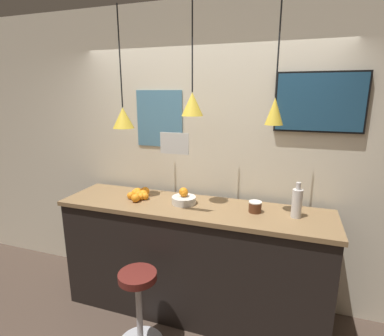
{
  "coord_description": "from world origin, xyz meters",
  "views": [
    {
      "loc": [
        0.81,
        -1.85,
        2.07
      ],
      "look_at": [
        0.0,
        0.55,
        1.44
      ],
      "focal_mm": 28.0,
      "sensor_mm": 36.0,
      "label": 1
    }
  ],
  "objects_px": {
    "bar_stool": "(139,301)",
    "juice_bottle": "(297,203)",
    "mounted_tv": "(320,102)",
    "fruit_bowl": "(184,198)",
    "spread_jar": "(255,207)"
  },
  "relations": [
    {
      "from": "fruit_bowl",
      "to": "spread_jar",
      "type": "bearing_deg",
      "value": -0.13
    },
    {
      "from": "fruit_bowl",
      "to": "spread_jar",
      "type": "distance_m",
      "value": 0.64
    },
    {
      "from": "bar_stool",
      "to": "mounted_tv",
      "type": "xyz_separation_m",
      "value": [
        1.28,
        0.91,
        1.57
      ]
    },
    {
      "from": "bar_stool",
      "to": "fruit_bowl",
      "type": "relative_size",
      "value": 3.09
    },
    {
      "from": "bar_stool",
      "to": "mounted_tv",
      "type": "distance_m",
      "value": 2.22
    },
    {
      "from": "juice_bottle",
      "to": "spread_jar",
      "type": "height_order",
      "value": "juice_bottle"
    },
    {
      "from": "bar_stool",
      "to": "juice_bottle",
      "type": "relative_size",
      "value": 2.33
    },
    {
      "from": "juice_bottle",
      "to": "mounted_tv",
      "type": "bearing_deg",
      "value": 70.48
    },
    {
      "from": "bar_stool",
      "to": "fruit_bowl",
      "type": "xyz_separation_m",
      "value": [
        0.18,
        0.58,
        0.71
      ]
    },
    {
      "from": "fruit_bowl",
      "to": "spread_jar",
      "type": "height_order",
      "value": "fruit_bowl"
    },
    {
      "from": "bar_stool",
      "to": "fruit_bowl",
      "type": "height_order",
      "value": "fruit_bowl"
    },
    {
      "from": "fruit_bowl",
      "to": "mounted_tv",
      "type": "relative_size",
      "value": 0.31
    },
    {
      "from": "spread_jar",
      "to": "juice_bottle",
      "type": "bearing_deg",
      "value": -0.0
    },
    {
      "from": "bar_stool",
      "to": "spread_jar",
      "type": "distance_m",
      "value": 1.23
    },
    {
      "from": "bar_stool",
      "to": "mounted_tv",
      "type": "height_order",
      "value": "mounted_tv"
    }
  ]
}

